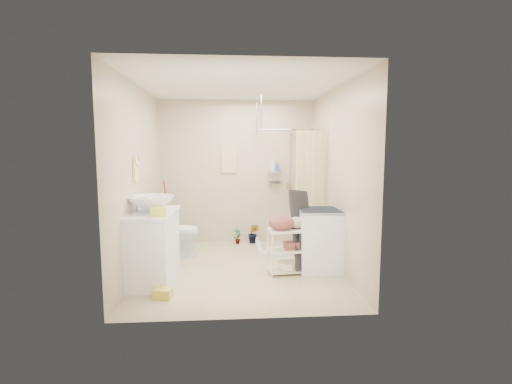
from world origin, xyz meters
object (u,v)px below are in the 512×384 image
(vanity, at_px, (152,246))
(washing_machine, at_px, (320,239))
(laundry_rack, at_px, (288,247))
(toilet, at_px, (174,232))

(vanity, relative_size, washing_machine, 1.20)
(vanity, bearing_deg, laundry_rack, 7.48)
(washing_machine, bearing_deg, vanity, -169.32)
(toilet, relative_size, washing_machine, 0.92)
(vanity, bearing_deg, toilet, 85.75)
(vanity, relative_size, laundry_rack, 1.40)
(washing_machine, bearing_deg, laundry_rack, -161.62)
(toilet, height_order, laundry_rack, toilet)
(vanity, distance_m, washing_machine, 2.32)
(toilet, relative_size, laundry_rack, 1.07)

